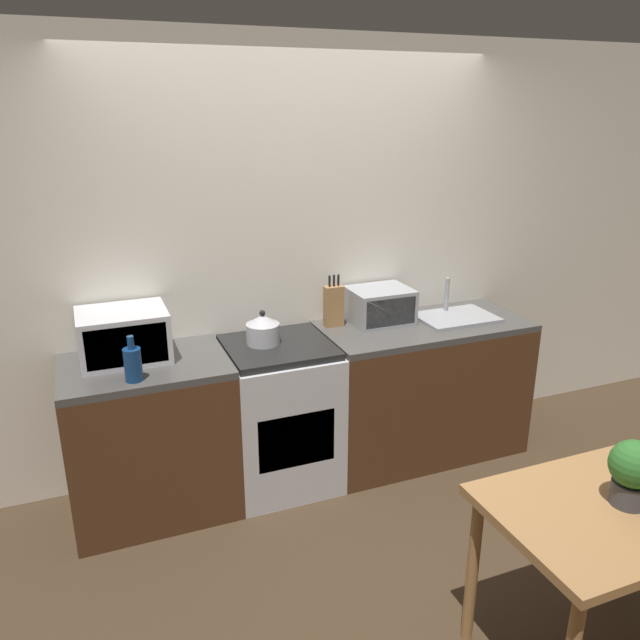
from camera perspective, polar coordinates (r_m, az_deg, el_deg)
The scene contains 13 objects.
ground_plane at distance 3.51m, azimuth 4.16°, elevation -19.82°, with size 16.00×16.00×0.00m, color #3D2D1E.
wall_back at distance 3.85m, azimuth -2.48°, elevation 5.51°, with size 10.00×0.06×2.60m.
counter_left_run at distance 3.66m, azimuth -15.18°, elevation -10.32°, with size 0.88×0.62×0.90m.
counter_right_run at distance 4.15m, azimuth 9.20°, elevation -6.15°, with size 1.32×0.62×0.90m.
stove_range at distance 3.78m, azimuth -3.70°, elevation -8.60°, with size 0.62×0.62×0.90m.
kettle at distance 3.58m, azimuth -5.25°, elevation -0.86°, with size 0.19×0.19×0.20m.
microwave at distance 3.50m, azimuth -17.52°, elevation -1.32°, with size 0.46×0.37×0.27m.
bottle at distance 3.23m, azimuth -16.74°, elevation -3.84°, with size 0.09×0.09×0.24m.
knife_block at distance 3.84m, azimuth 1.27°, elevation 1.33°, with size 0.12×0.07×0.33m.
toaster_oven at distance 3.93m, azimuth 5.49°, elevation 1.33°, with size 0.38×0.31×0.22m.
sink_basin at distance 4.10m, azimuth 12.28°, elevation 0.35°, with size 0.49×0.35×0.24m.
dining_table at distance 2.77m, azimuth 24.48°, elevation -17.09°, with size 0.88×0.68×0.75m.
potted_plant at distance 2.69m, azimuth 26.70°, elevation -12.20°, with size 0.18×0.18×0.27m.
Camera 1 is at (-1.23, -2.44, 2.21)m, focal length 35.00 mm.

